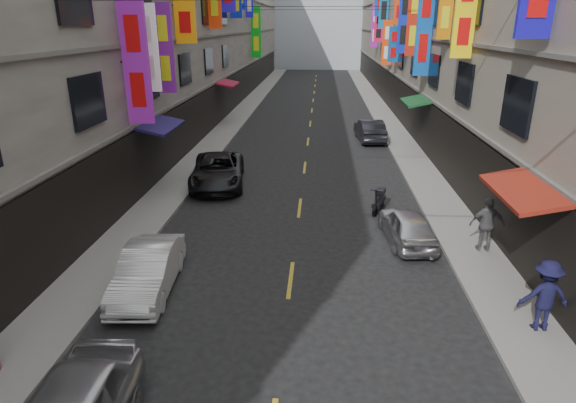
# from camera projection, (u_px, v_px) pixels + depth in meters

# --- Properties ---
(sidewalk_left) EXTENTS (2.00, 90.00, 0.12)m
(sidewalk_left) POSITION_uv_depth(u_px,v_px,m) (233.00, 122.00, 37.23)
(sidewalk_left) COLOR slate
(sidewalk_left) RESTS_ON ground
(sidewalk_right) EXTENTS (2.00, 90.00, 0.12)m
(sidewalk_right) POSITION_uv_depth(u_px,v_px,m) (389.00, 124.00, 36.47)
(sidewalk_right) COLOR slate
(sidewalk_right) RESTS_ON ground
(street_awnings) EXTENTS (13.99, 35.20, 0.41)m
(street_awnings) POSITION_uv_depth(u_px,v_px,m) (273.00, 126.00, 20.94)
(street_awnings) COLOR #15502A
(street_awnings) RESTS_ON ground
(lane_markings) EXTENTS (0.12, 80.20, 0.01)m
(lane_markings) POSITION_uv_depth(u_px,v_px,m) (309.00, 132.00, 34.06)
(lane_markings) COLOR gold
(lane_markings) RESTS_ON ground
(scooter_far_right) EXTENTS (0.77, 1.74, 1.14)m
(scooter_far_right) POSITION_uv_depth(u_px,v_px,m) (379.00, 200.00, 19.60)
(scooter_far_right) COLOR black
(scooter_far_right) RESTS_ON ground
(car_left_mid) EXTENTS (1.66, 4.01, 1.29)m
(car_left_mid) POSITION_uv_depth(u_px,v_px,m) (148.00, 270.00, 13.61)
(car_left_mid) COLOR silver
(car_left_mid) RESTS_ON ground
(car_left_far) EXTENTS (3.04, 5.39, 1.42)m
(car_left_far) POSITION_uv_depth(u_px,v_px,m) (218.00, 171.00, 22.63)
(car_left_far) COLOR black
(car_left_far) RESTS_ON ground
(car_right_mid) EXTENTS (1.82, 3.70, 1.21)m
(car_right_mid) POSITION_uv_depth(u_px,v_px,m) (407.00, 226.00, 16.71)
(car_right_mid) COLOR #BCBCC1
(car_right_mid) RESTS_ON ground
(car_right_far) EXTENTS (1.84, 4.36, 1.40)m
(car_right_far) POSITION_uv_depth(u_px,v_px,m) (370.00, 130.00, 31.29)
(car_right_far) COLOR #24232A
(car_right_far) RESTS_ON ground
(pedestrian_rnear) EXTENTS (1.22, 0.68, 1.85)m
(pedestrian_rnear) POSITION_uv_depth(u_px,v_px,m) (545.00, 295.00, 11.60)
(pedestrian_rnear) COLOR #141234
(pedestrian_rnear) RESTS_ON sidewalk_right
(pedestrian_rfar) EXTENTS (1.13, 0.69, 1.87)m
(pedestrian_rfar) POSITION_uv_depth(u_px,v_px,m) (487.00, 224.00, 15.68)
(pedestrian_rfar) COLOR #59595B
(pedestrian_rfar) RESTS_ON sidewalk_right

